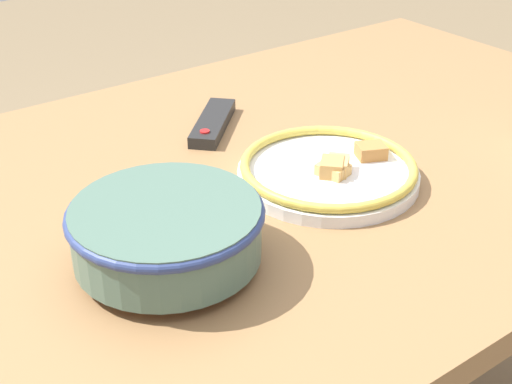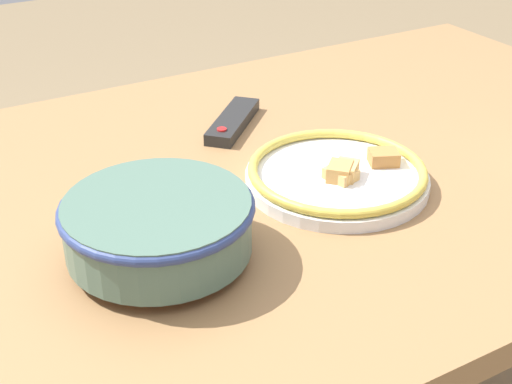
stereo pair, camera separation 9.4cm
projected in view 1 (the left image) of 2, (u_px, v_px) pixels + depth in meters
dining_table at (272, 210)px, 1.13m from camera, size 1.51×0.90×0.72m
noodle_bowl at (167, 231)px, 0.85m from camera, size 0.24×0.24×0.08m
food_plate at (329, 171)px, 1.05m from camera, size 0.27×0.27×0.04m
tv_remote at (213, 123)px, 1.21m from camera, size 0.15×0.15×0.02m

